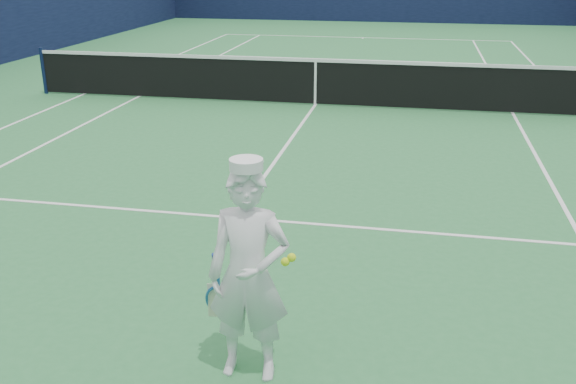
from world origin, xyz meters
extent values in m
plane|color=#2C743D|center=(0.00, 0.00, 0.00)|extent=(80.00, 80.00, 0.00)
cube|color=white|center=(0.00, 11.88, 0.00)|extent=(11.03, 0.06, 0.01)
cube|color=white|center=(-5.49, 0.00, 0.00)|extent=(0.06, 23.83, 0.01)
cube|color=white|center=(-4.12, 0.00, 0.00)|extent=(0.06, 23.77, 0.01)
cube|color=white|center=(4.12, 0.00, 0.00)|extent=(0.06, 23.77, 0.01)
cube|color=white|center=(0.00, 6.40, 0.00)|extent=(8.23, 0.06, 0.01)
cube|color=white|center=(0.00, -6.40, 0.00)|extent=(8.23, 0.06, 0.01)
cube|color=white|center=(0.00, 0.00, 0.00)|extent=(0.06, 12.80, 0.01)
cube|color=white|center=(0.00, 11.73, 0.00)|extent=(0.06, 0.30, 0.01)
cylinder|color=#141E4C|center=(-6.40, 0.00, 0.54)|extent=(0.09, 0.09, 1.07)
cube|color=black|center=(0.00, 0.00, 0.50)|extent=(12.79, 0.02, 0.92)
cube|color=white|center=(0.00, 0.00, 0.97)|extent=(12.79, 0.04, 0.07)
cube|color=white|center=(0.00, 0.00, 0.47)|extent=(0.05, 0.03, 0.94)
imported|color=white|center=(0.98, -9.39, 0.86)|extent=(0.64, 0.43, 1.71)
cylinder|color=white|center=(0.98, -9.39, 1.73)|extent=(0.24, 0.24, 0.08)
cube|color=white|center=(0.97, -9.26, 1.70)|extent=(0.18, 0.11, 0.02)
cylinder|color=navy|center=(0.69, -9.32, 0.88)|extent=(0.04, 0.09, 0.22)
cube|color=#1C5699|center=(0.69, -9.26, 0.70)|extent=(0.02, 0.02, 0.14)
torus|color=#1C5699|center=(0.69, -9.21, 0.50)|extent=(0.30, 0.11, 0.29)
cube|color=beige|center=(0.69, -9.21, 0.50)|extent=(0.22, 0.01, 0.30)
sphere|color=#DCF61C|center=(1.23, -9.28, 0.94)|extent=(0.07, 0.07, 0.07)
sphere|color=#DCF61C|center=(1.28, -9.26, 0.97)|extent=(0.07, 0.07, 0.07)
camera|label=1|loc=(2.10, -13.52, 3.13)|focal=40.00mm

